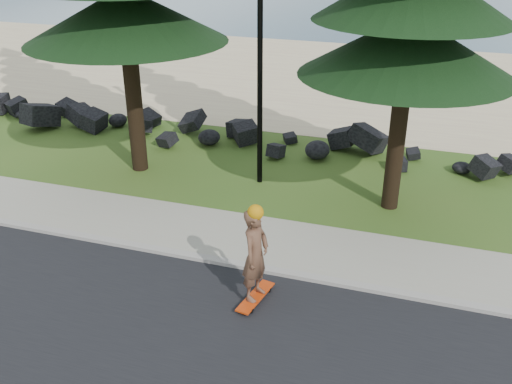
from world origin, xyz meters
TOP-DOWN VIEW (x-y plane):
  - ground at (0.00, 0.00)m, footprint 160.00×160.00m
  - road at (0.00, -4.50)m, footprint 160.00×7.00m
  - kerb at (0.00, -0.90)m, footprint 160.00×0.20m
  - sidewalk at (0.00, 0.20)m, footprint 160.00×2.00m
  - beach_sand at (0.00, 14.50)m, footprint 160.00×15.00m
  - seawall_boulders at (0.00, 5.60)m, footprint 60.00×2.40m
  - lamp_post at (0.00, 3.20)m, footprint 0.25×0.14m
  - skateboarder at (1.52, -1.89)m, footprint 0.54×1.11m

SIDE VIEW (x-z plane):
  - ground at x=0.00m, z-range 0.00..0.00m
  - seawall_boulders at x=0.00m, z-range -0.55..0.55m
  - beach_sand at x=0.00m, z-range 0.00..0.01m
  - road at x=0.00m, z-range 0.00..0.02m
  - sidewalk at x=0.00m, z-range 0.00..0.08m
  - kerb at x=0.00m, z-range 0.00..0.10m
  - skateboarder at x=1.52m, z-range 0.01..2.02m
  - lamp_post at x=0.00m, z-range 0.06..8.20m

